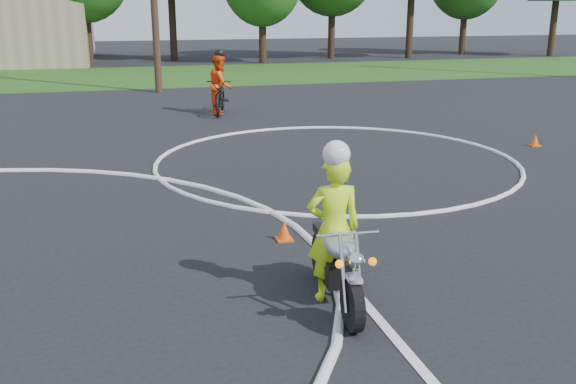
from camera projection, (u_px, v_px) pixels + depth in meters
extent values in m
cube|color=#1E4714|center=(42.00, 79.00, 30.05)|extent=(120.00, 10.00, 0.02)
torus|color=silver|center=(335.00, 161.00, 14.42)|extent=(8.10, 8.10, 0.10)
cylinder|color=black|center=(352.00, 305.00, 6.87)|extent=(0.16, 0.60, 0.60)
cylinder|color=black|center=(321.00, 257.00, 8.19)|extent=(0.16, 0.60, 0.60)
cube|color=black|center=(335.00, 269.00, 7.55)|extent=(0.32, 0.57, 0.30)
ellipsoid|color=#BCBCC1|center=(340.00, 245.00, 7.25)|extent=(0.40, 0.66, 0.28)
cube|color=black|center=(329.00, 234.00, 7.74)|extent=(0.30, 0.61, 0.10)
cylinder|color=silver|center=(343.00, 273.00, 6.83)|extent=(0.07, 0.36, 0.80)
cylinder|color=silver|center=(359.00, 271.00, 6.87)|extent=(0.07, 0.36, 0.80)
cube|color=white|center=(354.00, 278.00, 6.77)|extent=(0.15, 0.23, 0.05)
cylinder|color=silver|center=(348.00, 234.00, 6.91)|extent=(0.70, 0.08, 0.04)
sphere|color=silver|center=(357.00, 261.00, 6.63)|extent=(0.18, 0.18, 0.18)
sphere|color=orange|center=(339.00, 264.00, 6.62)|extent=(0.09, 0.09, 0.09)
sphere|color=orange|center=(373.00, 262.00, 6.69)|extent=(0.09, 0.09, 0.09)
cylinder|color=#BCBBC2|center=(338.00, 263.00, 7.98)|extent=(0.13, 0.80, 0.08)
imported|color=#CCFF1A|center=(334.00, 229.00, 7.46)|extent=(0.67, 0.46, 1.76)
sphere|color=silver|center=(336.00, 154.00, 7.16)|extent=(0.32, 0.32, 0.32)
imported|color=black|center=(221.00, 96.00, 20.47)|extent=(1.25, 2.26, 1.13)
imported|color=#FF4B0D|center=(220.00, 85.00, 20.37)|extent=(0.91, 1.06, 1.88)
sphere|color=black|center=(220.00, 54.00, 20.10)|extent=(0.33, 0.33, 0.33)
cone|color=#EF510C|center=(535.00, 140.00, 15.92)|extent=(0.22, 0.22, 0.30)
cube|color=#EF510C|center=(535.00, 145.00, 15.96)|extent=(0.24, 0.24, 0.03)
cone|color=#EF510C|center=(284.00, 231.00, 9.56)|extent=(0.22, 0.22, 0.30)
cube|color=#EF510C|center=(284.00, 239.00, 9.60)|extent=(0.24, 0.24, 0.03)
cylinder|color=#382619|center=(88.00, 36.00, 36.58)|extent=(0.44, 0.44, 3.24)
cylinder|color=#382619|center=(173.00, 28.00, 39.57)|extent=(0.44, 0.44, 3.96)
cylinder|color=#382619|center=(263.00, 38.00, 38.18)|extent=(0.44, 0.44, 2.88)
cylinder|color=#382619|center=(332.00, 30.00, 41.17)|extent=(0.44, 0.44, 3.60)
cylinder|color=#382619|center=(410.00, 24.00, 41.38)|extent=(0.44, 0.44, 4.32)
cylinder|color=#382619|center=(463.00, 31.00, 44.63)|extent=(0.44, 0.44, 3.24)
cylinder|color=#382619|center=(553.00, 29.00, 43.03)|extent=(0.44, 0.44, 3.60)
cylinder|color=#382619|center=(16.00, 40.00, 36.57)|extent=(0.44, 0.44, 2.88)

